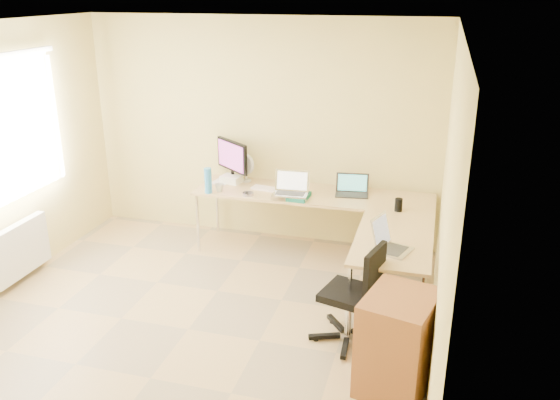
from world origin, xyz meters
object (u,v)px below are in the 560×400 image
(monitor, at_px, (232,161))
(office_chair, at_px, (350,288))
(laptop_center, at_px, (290,184))
(desk_fan, at_px, (246,169))
(laptop_black, at_px, (352,185))
(keyboard, at_px, (272,190))
(desk_main, at_px, (313,224))
(water_bottle, at_px, (208,181))
(desk_return, at_px, (391,274))
(mug, at_px, (219,188))
(laptop_return, at_px, (393,238))
(cabinet, at_px, (397,346))

(monitor, xyz_separation_m, office_chair, (1.69, -1.79, -0.48))
(laptop_center, xyz_separation_m, desk_fan, (-0.65, 0.43, -0.01))
(laptop_black, relative_size, desk_fan, 1.13)
(keyboard, bearing_deg, desk_main, 13.84)
(laptop_black, height_order, desk_fan, desk_fan)
(desk_main, height_order, water_bottle, water_bottle)
(monitor, bearing_deg, desk_return, 6.54)
(desk_main, xyz_separation_m, office_chair, (0.68, -1.61, 0.14))
(mug, bearing_deg, water_bottle, -144.40)
(keyboard, relative_size, office_chair, 0.52)
(water_bottle, relative_size, laptop_return, 0.80)
(desk_return, xyz_separation_m, office_chair, (-0.30, -0.61, 0.14))
(keyboard, bearing_deg, mug, -151.03)
(monitor, distance_m, water_bottle, 0.50)
(water_bottle, bearing_deg, laptop_return, -24.84)
(mug, xyz_separation_m, laptop_return, (2.01, -1.05, 0.07))
(desk_main, relative_size, desk_fan, 8.38)
(desk_fan, relative_size, cabinet, 0.38)
(desk_main, xyz_separation_m, cabinet, (1.13, -2.14, -0.01))
(desk_fan, bearing_deg, office_chair, -28.15)
(cabinet, bearing_deg, desk_fan, 144.15)
(desk_main, bearing_deg, cabinet, -62.31)
(desk_main, bearing_deg, desk_return, -45.73)
(laptop_center, height_order, keyboard, laptop_center)
(monitor, xyz_separation_m, keyboard, (0.54, -0.21, -0.23))
(monitor, distance_m, cabinet, 3.22)
(water_bottle, height_order, cabinet, water_bottle)
(keyboard, relative_size, water_bottle, 1.66)
(desk_main, distance_m, mug, 1.13)
(desk_return, distance_m, laptop_black, 1.29)
(laptop_black, distance_m, desk_fan, 1.28)
(monitor, bearing_deg, cabinet, -10.14)
(keyboard, xyz_separation_m, cabinet, (1.59, -2.11, -0.38))
(desk_return, bearing_deg, laptop_center, 146.80)
(keyboard, xyz_separation_m, mug, (-0.56, -0.19, 0.04))
(laptop_return, bearing_deg, monitor, 73.24)
(desk_main, relative_size, laptop_black, 7.40)
(desk_return, bearing_deg, mug, 158.82)
(desk_return, bearing_deg, laptop_black, 117.64)
(desk_main, xyz_separation_m, monitor, (-1.01, 0.18, 0.61))
(monitor, height_order, keyboard, monitor)
(laptop_black, bearing_deg, mug, -176.08)
(mug, height_order, water_bottle, water_bottle)
(mug, relative_size, cabinet, 0.12)
(desk_return, height_order, monitor, monitor)
(laptop_center, bearing_deg, desk_main, 45.64)
(desk_fan, bearing_deg, water_bottle, -97.18)
(desk_main, xyz_separation_m, desk_fan, (-0.85, 0.20, 0.52))
(water_bottle, relative_size, desk_fan, 0.91)
(desk_main, xyz_separation_m, laptop_return, (0.98, -1.27, 0.48))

